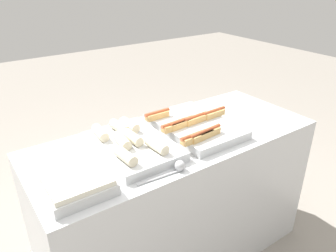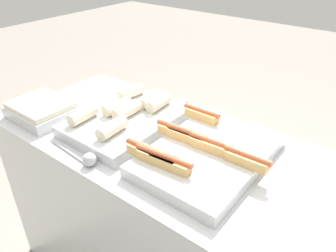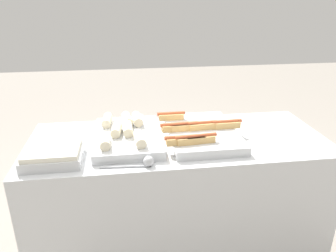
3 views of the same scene
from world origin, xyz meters
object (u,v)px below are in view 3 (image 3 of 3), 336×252
(tray_side_front, at_px, (53,155))
(serving_spoon_near, at_px, (145,162))
(tray_hotdogs, at_px, (199,132))
(tray_wraps, at_px, (127,135))
(serving_spoon_far, at_px, (138,118))

(tray_side_front, xyz_separation_m, serving_spoon_near, (0.44, -0.11, -0.01))
(tray_hotdogs, bearing_deg, tray_wraps, 178.11)
(tray_hotdogs, xyz_separation_m, tray_wraps, (-0.41, 0.01, 0.00))
(tray_wraps, xyz_separation_m, serving_spoon_far, (0.08, 0.29, -0.01))
(tray_wraps, distance_m, serving_spoon_near, 0.31)
(tray_wraps, bearing_deg, tray_side_front, -152.82)
(tray_hotdogs, relative_size, tray_wraps, 1.06)
(tray_wraps, distance_m, tray_side_front, 0.41)
(serving_spoon_far, bearing_deg, tray_hotdogs, -42.44)
(tray_wraps, xyz_separation_m, serving_spoon_near, (0.08, -0.30, -0.01))
(tray_hotdogs, bearing_deg, tray_side_front, -167.38)
(tray_side_front, bearing_deg, tray_hotdogs, 12.62)
(tray_side_front, bearing_deg, tray_wraps, 27.18)
(tray_wraps, height_order, tray_side_front, tray_wraps)
(tray_wraps, distance_m, serving_spoon_far, 0.30)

